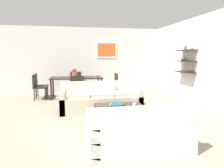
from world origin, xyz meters
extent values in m
plane|color=gray|center=(0.00, 0.00, 0.00)|extent=(18.00, 18.00, 0.00)
cube|color=silver|center=(0.30, 3.53, 1.35)|extent=(8.40, 0.06, 2.70)
cube|color=white|center=(0.71, 3.48, 1.78)|extent=(0.90, 0.02, 0.67)
cube|color=#E55926|center=(0.71, 3.47, 1.78)|extent=(0.76, 0.01, 0.54)
cube|color=silver|center=(3.03, 0.60, 1.35)|extent=(0.06, 8.20, 2.70)
cube|color=black|center=(2.86, 0.84, 1.70)|extent=(0.28, 0.90, 0.02)
cube|color=black|center=(2.86, 0.84, 1.35)|extent=(0.28, 0.90, 0.02)
cube|color=black|center=(2.86, 0.84, 1.00)|extent=(0.28, 0.90, 0.02)
cylinder|color=silver|center=(2.86, 0.64, 1.82)|extent=(0.10, 0.10, 0.22)
sphere|color=olive|center=(2.86, 1.02, 1.43)|extent=(0.14, 0.14, 0.14)
cylinder|color=#4C518C|center=(2.86, 0.89, 1.77)|extent=(0.07, 0.07, 0.12)
cube|color=#4C1E19|center=(2.86, 0.69, 1.03)|extent=(0.20, 0.28, 0.03)
cube|color=beige|center=(0.01, 0.30, 0.21)|extent=(2.20, 0.90, 0.42)
cube|color=beige|center=(0.01, 0.67, 0.60)|extent=(2.20, 0.16, 0.36)
cube|color=beige|center=(-1.02, 0.30, 0.30)|extent=(0.14, 0.90, 0.60)
cube|color=beige|center=(1.05, 0.30, 0.30)|extent=(0.14, 0.90, 0.60)
cube|color=beige|center=(-0.63, 0.26, 0.47)|extent=(0.62, 0.70, 0.10)
cube|color=beige|center=(0.01, 0.26, 0.47)|extent=(0.62, 0.70, 0.10)
cube|color=beige|center=(0.66, 0.26, 0.47)|extent=(0.62, 0.70, 0.10)
cube|color=white|center=(0.26, 0.49, 0.60)|extent=(0.37, 0.16, 0.36)
cube|color=white|center=(0.27, -2.24, 0.21)|extent=(1.61, 0.90, 0.42)
cube|color=white|center=(0.27, -2.61, 0.60)|extent=(1.61, 0.16, 0.36)
cube|color=white|center=(1.00, -2.24, 0.30)|extent=(0.14, 0.90, 0.60)
cube|color=white|center=(-0.47, -2.24, 0.30)|extent=(0.14, 0.90, 0.60)
cube|color=white|center=(0.60, -2.20, 0.47)|extent=(0.65, 0.70, 0.10)
cube|color=white|center=(-0.07, -2.20, 0.47)|extent=(0.65, 0.70, 0.10)
cube|color=white|center=(0.71, -2.43, 0.60)|extent=(0.36, 0.12, 0.36)
cube|color=#38281E|center=(0.30, -0.92, 0.19)|extent=(1.09, 0.95, 0.38)
cylinder|color=navy|center=(0.22, -0.89, 0.41)|extent=(0.35, 0.35, 0.06)
torus|color=navy|center=(0.22, -0.89, 0.44)|extent=(0.35, 0.35, 0.02)
cylinder|color=silver|center=(0.61, -0.96, 0.42)|extent=(0.08, 0.08, 0.08)
sphere|color=#669E2D|center=(0.08, -0.91, 0.42)|extent=(0.09, 0.09, 0.09)
cube|color=black|center=(-0.60, 2.40, 0.73)|extent=(1.87, 0.95, 0.04)
cylinder|color=black|center=(-1.47, 1.98, 0.35)|extent=(0.06, 0.06, 0.71)
cylinder|color=black|center=(0.27, 1.98, 0.35)|extent=(0.06, 0.06, 0.71)
cylinder|color=black|center=(-1.47, 2.81, 0.35)|extent=(0.06, 0.06, 0.71)
cylinder|color=black|center=(0.27, 2.81, 0.35)|extent=(0.06, 0.06, 0.71)
cube|color=black|center=(0.65, 2.18, 0.43)|extent=(0.44, 0.44, 0.04)
cube|color=black|center=(0.85, 2.18, 0.67)|extent=(0.04, 0.44, 0.43)
cylinder|color=black|center=(0.47, 2.36, 0.21)|extent=(0.04, 0.04, 0.41)
cylinder|color=black|center=(0.47, 2.00, 0.21)|extent=(0.04, 0.04, 0.41)
cylinder|color=black|center=(0.83, 2.36, 0.21)|extent=(0.04, 0.04, 0.41)
cylinder|color=black|center=(0.83, 2.00, 0.21)|extent=(0.04, 0.04, 0.41)
cube|color=black|center=(-1.85, 2.18, 0.43)|extent=(0.44, 0.44, 0.04)
cube|color=black|center=(-2.05, 2.18, 0.67)|extent=(0.04, 0.44, 0.43)
cylinder|color=black|center=(-1.67, 2.00, 0.21)|extent=(0.04, 0.04, 0.41)
cylinder|color=black|center=(-1.67, 2.36, 0.21)|extent=(0.04, 0.04, 0.41)
cylinder|color=black|center=(-2.03, 2.00, 0.21)|extent=(0.04, 0.04, 0.41)
cylinder|color=black|center=(-2.03, 2.36, 0.21)|extent=(0.04, 0.04, 0.41)
cube|color=black|center=(-0.60, 3.19, 0.43)|extent=(0.44, 0.44, 0.04)
cube|color=black|center=(-0.60, 3.39, 0.67)|extent=(0.44, 0.04, 0.43)
cylinder|color=black|center=(-0.78, 3.01, 0.21)|extent=(0.04, 0.04, 0.41)
cylinder|color=black|center=(-0.42, 3.01, 0.21)|extent=(0.04, 0.04, 0.41)
cylinder|color=black|center=(-0.78, 3.37, 0.21)|extent=(0.04, 0.04, 0.41)
cylinder|color=black|center=(-0.42, 3.37, 0.21)|extent=(0.04, 0.04, 0.41)
cube|color=black|center=(-0.60, 1.60, 0.43)|extent=(0.44, 0.44, 0.04)
cube|color=black|center=(-0.60, 1.40, 0.67)|extent=(0.44, 0.04, 0.43)
cylinder|color=black|center=(-0.42, 1.78, 0.21)|extent=(0.04, 0.04, 0.41)
cylinder|color=black|center=(-0.78, 1.78, 0.21)|extent=(0.04, 0.04, 0.41)
cylinder|color=black|center=(-0.42, 1.42, 0.21)|extent=(0.04, 0.04, 0.41)
cylinder|color=black|center=(-0.78, 1.42, 0.21)|extent=(0.04, 0.04, 0.41)
cube|color=black|center=(-1.85, 2.61, 0.43)|extent=(0.44, 0.44, 0.04)
cube|color=black|center=(-2.05, 2.61, 0.67)|extent=(0.04, 0.44, 0.43)
cylinder|color=black|center=(-1.67, 2.43, 0.21)|extent=(0.04, 0.04, 0.41)
cylinder|color=black|center=(-1.67, 2.79, 0.21)|extent=(0.04, 0.04, 0.41)
cylinder|color=black|center=(-2.03, 2.43, 0.21)|extent=(0.04, 0.04, 0.41)
cylinder|color=black|center=(-2.03, 2.79, 0.21)|extent=(0.04, 0.04, 0.41)
cylinder|color=silver|center=(-1.29, 2.51, 0.75)|extent=(0.06, 0.06, 0.01)
cylinder|color=silver|center=(-1.29, 2.51, 0.79)|extent=(0.01, 0.01, 0.07)
cylinder|color=silver|center=(-1.29, 2.51, 0.87)|extent=(0.07, 0.07, 0.09)
cylinder|color=silver|center=(-0.60, 2.81, 0.75)|extent=(0.06, 0.06, 0.01)
cylinder|color=silver|center=(-0.60, 2.81, 0.80)|extent=(0.01, 0.01, 0.08)
cylinder|color=silver|center=(-0.60, 2.81, 0.88)|extent=(0.08, 0.08, 0.08)
cylinder|color=silver|center=(0.09, 2.28, 0.75)|extent=(0.06, 0.06, 0.01)
cylinder|color=silver|center=(0.09, 2.28, 0.80)|extent=(0.01, 0.01, 0.08)
cylinder|color=silver|center=(0.09, 2.28, 0.88)|extent=(0.07, 0.07, 0.09)
cylinder|color=olive|center=(-0.67, 2.34, 0.85)|extent=(0.16, 0.16, 0.19)
sphere|color=red|center=(-0.67, 2.34, 1.00)|extent=(0.16, 0.16, 0.16)
camera|label=1|loc=(-0.76, -5.40, 1.49)|focal=33.69mm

